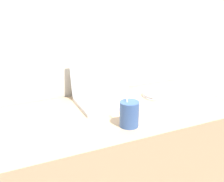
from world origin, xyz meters
TOP-DOWN VIEW (x-y plane):
  - wall_back at (0.00, 0.61)m, footprint 7.00×0.04m
  - desk at (0.00, 0.28)m, footprint 1.29×0.57m
  - laptop at (0.05, 0.43)m, footprint 0.32×0.28m
  - drink_cup at (0.02, 0.12)m, footprint 0.08×0.08m
  - computer_mouse at (0.28, 0.37)m, footprint 0.06×0.10m
  - external_keyboard at (-0.43, 0.41)m, footprint 0.44×0.15m

SIDE VIEW (x-z plane):
  - desk at x=0.00m, z-range 0.00..0.74m
  - external_keyboard at x=-0.43m, z-range 0.74..0.76m
  - computer_mouse at x=0.28m, z-range 0.74..0.77m
  - laptop at x=0.05m, z-range 0.68..0.91m
  - drink_cup at x=0.02m, z-range 0.71..0.90m
  - wall_back at x=0.00m, z-range 0.00..2.50m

